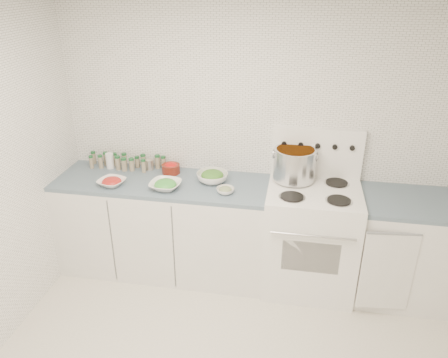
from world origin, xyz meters
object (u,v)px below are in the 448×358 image
stove (310,235)px  bowl_snowpea (165,185)px  stock_pot (295,163)px  bowl_tomato (112,182)px

stove → bowl_snowpea: (-1.22, -0.13, 0.44)m
stove → bowl_snowpea: size_ratio=4.94×
stove → stock_pot: bearing=139.6°
bowl_snowpea → bowl_tomato: bearing=-178.0°
stock_pot → bowl_tomato: size_ratio=1.40×
stock_pot → stove: bearing=-40.4°
bowl_snowpea → stove: bearing=6.3°
stove → bowl_snowpea: 1.31m
stock_pot → bowl_snowpea: (-1.04, -0.29, -0.15)m
bowl_tomato → bowl_snowpea: size_ratio=0.97×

